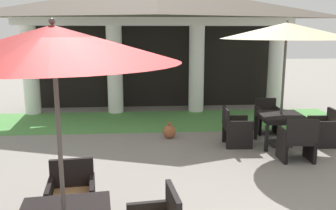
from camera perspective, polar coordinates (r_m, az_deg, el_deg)
name	(u,v)px	position (r m, az deg, el deg)	size (l,w,h in m)	color
background_pavilion	(155,14)	(11.43, -2.01, 14.16)	(8.93, 3.04, 3.94)	white
lawn_strip	(158,121)	(10.40, -1.61, -2.50)	(10.73, 2.48, 0.01)	#519347
patio_table_near_foreground	(281,119)	(8.47, 17.46, -2.07)	(0.98, 0.98, 0.72)	black
patio_umbrella_near_foreground	(287,31)	(8.24, 18.28, 11.01)	(2.84, 2.84, 2.79)	#2D2D2D
patio_chair_near_foreground_south	(297,141)	(7.60, 19.82, -5.36)	(0.65, 0.57, 0.90)	black
patio_chair_near_foreground_west	(236,128)	(8.25, 10.66, -3.63)	(0.61, 0.61, 0.87)	black
patio_chair_near_foreground_north	(267,117)	(9.45, 15.42, -1.88)	(0.57, 0.54, 0.86)	black
patio_chair_near_foreground_east	(325,128)	(8.90, 23.56, -3.37)	(0.54, 0.63, 0.82)	black
patio_umbrella_mid_left	(53,45)	(3.50, -17.72, 8.98)	(2.37, 2.37, 2.67)	#2D2D2D
patio_chair_mid_left_north	(72,200)	(4.91, -14.98, -14.39)	(0.65, 0.64, 0.90)	black
terracotta_urn	(169,131)	(8.72, 0.22, -4.19)	(0.32, 0.32, 0.41)	#9E5633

